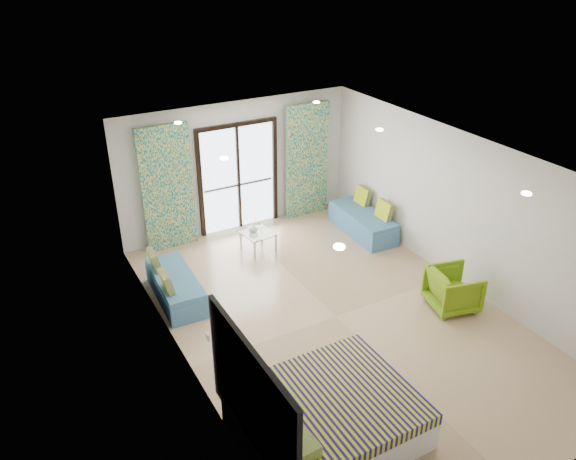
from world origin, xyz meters
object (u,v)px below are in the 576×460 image
coffee_table (258,235)px  bed (325,417)px  armchair (453,288)px  daybed_left (175,286)px  daybed_right (363,221)px

coffee_table → bed: bearing=-106.4°
coffee_table → armchair: bearing=-59.3°
bed → coffee_table: 4.79m
daybed_left → coffee_table: size_ratio=2.49×
daybed_left → bed: bearing=-78.1°
daybed_right → bed: bearing=-128.2°
bed → daybed_left: 3.82m
daybed_left → coffee_table: bearing=24.9°
daybed_right → coffee_table: size_ratio=2.60×
daybed_left → coffee_table: daybed_left is taller
daybed_right → armchair: daybed_right is taller
coffee_table → armchair: (1.96, -3.30, 0.04)m
daybed_right → coffee_table: bearing=172.3°
armchair → daybed_left: bearing=71.5°
bed → coffee_table: (1.35, 4.59, 0.03)m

